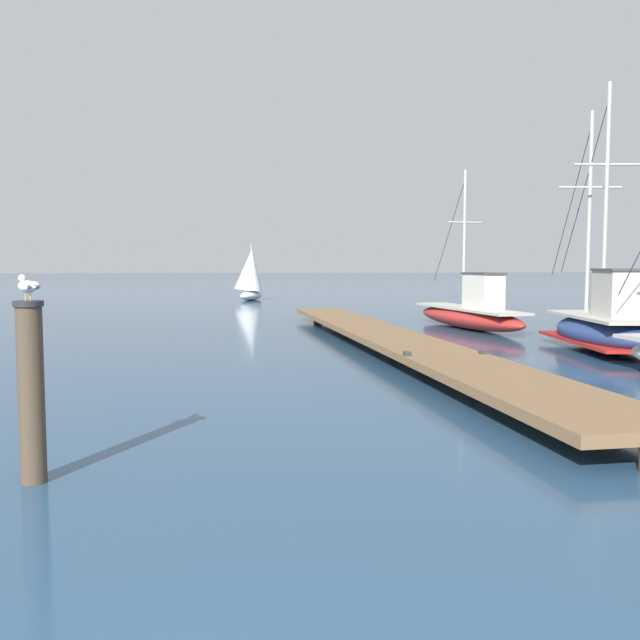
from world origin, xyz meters
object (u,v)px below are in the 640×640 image
Objects in this scene: fishing_boat_1 at (607,326)px; distant_sailboat at (250,275)px; mooring_piling at (31,389)px; fishing_boat_0 at (470,313)px; perched_seagull at (28,286)px.

distant_sailboat is at bearing 105.80° from fishing_boat_1.
fishing_boat_0 is at bearing 55.22° from mooring_piling.
fishing_boat_0 is at bearing -72.60° from distant_sailboat.
perched_seagull is (-10.86, -15.64, 1.46)m from fishing_boat_0.
mooring_piling is at bearing 129.17° from perched_seagull.
distant_sailboat is (4.27, 36.67, 0.61)m from mooring_piling.
perched_seagull reaches higher than mooring_piling.
fishing_boat_0 is 22.07m from distant_sailboat.
fishing_boat_0 reaches higher than mooring_piling.
fishing_boat_1 reaches higher than distant_sailboat.
mooring_piling is at bearing -142.99° from fishing_boat_1.
fishing_boat_0 is at bearing 100.48° from fishing_boat_1.
fishing_boat_0 is 6.65m from fishing_boat_1.
perched_seagull is (-12.07, -9.10, 1.39)m from fishing_boat_1.
distant_sailboat is (-6.59, 21.04, 1.02)m from fishing_boat_0.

